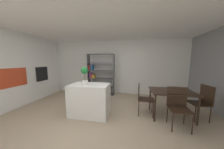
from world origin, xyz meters
The scene contains 12 objects.
ground_plane centered at (0.00, 0.00, 0.00)m, with size 9.68×9.68×0.00m, color tan.
ceiling_slab centered at (0.00, 0.00, 2.60)m, with size 7.03×5.42×0.06m.
back_partition centered at (0.00, 2.68, 1.28)m, with size 7.03×0.06×2.57m, color white.
cabinet_niche_splashback centered at (-2.84, 0.22, 1.05)m, with size 0.01×1.00×0.61m.
built_in_oven centered at (-2.83, 1.39, 1.05)m, with size 0.06×0.56×0.59m.
kitchen_island centered at (-0.26, 0.35, 0.46)m, with size 1.12×0.68×0.92m, color white.
potted_plant_on_island centered at (-0.35, 0.24, 1.22)m, with size 0.19×0.19×0.51m.
open_bookshelf centered at (-0.57, 2.34, 0.98)m, with size 1.26×0.35×1.92m.
dining_table centered at (2.05, 0.64, 0.68)m, with size 1.12×0.82×0.76m.
dining_chair_window_side centered at (2.83, 0.65, 0.55)m, with size 0.47×0.49×0.94m.
dining_chair_near centered at (2.05, 0.21, 0.56)m, with size 0.47×0.46×0.95m.
dining_chair_island_side centered at (1.27, 0.65, 0.54)m, with size 0.49×0.45×0.91m.
Camera 1 is at (0.90, -2.45, 1.57)m, focal length 16.75 mm.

